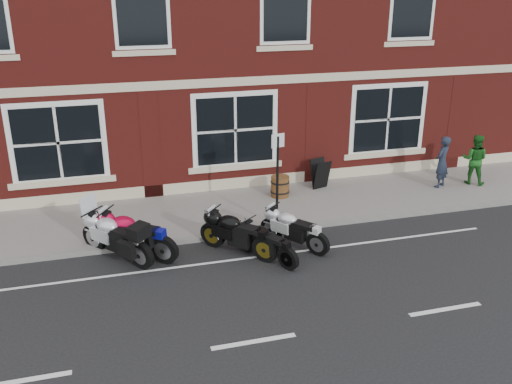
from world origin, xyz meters
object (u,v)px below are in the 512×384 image
at_px(moto_touring_silver, 115,235).
at_px(moto_sport_red, 133,233).
at_px(moto_naked_black, 267,241).
at_px(pedestrian_right, 475,159).
at_px(pedestrian_left, 442,162).
at_px(parking_sign, 277,174).
at_px(moto_sport_black, 237,232).
at_px(moto_sport_silver, 294,227).
at_px(barrel_planter, 280,186).
at_px(a_board_sign, 320,174).

height_order(moto_touring_silver, moto_sport_red, moto_touring_silver).
height_order(moto_naked_black, pedestrian_right, pedestrian_right).
relative_size(pedestrian_left, parking_sign, 0.65).
bearing_deg(parking_sign, moto_sport_black, -152.52).
height_order(moto_sport_silver, parking_sign, parking_sign).
relative_size(moto_sport_black, pedestrian_right, 1.06).
xyz_separation_m(moto_sport_red, barrel_planter, (4.44, 2.50, -0.16)).
distance_m(moto_sport_red, moto_sport_black, 2.46).
xyz_separation_m(moto_sport_silver, moto_naked_black, (-0.83, -0.48, -0.03)).
height_order(moto_touring_silver, moto_sport_black, moto_touring_silver).
xyz_separation_m(moto_sport_red, parking_sign, (3.71, 0.52, 0.96)).
xyz_separation_m(pedestrian_right, barrel_planter, (-6.16, 0.56, -0.48)).
xyz_separation_m(pedestrian_left, parking_sign, (-5.74, -1.42, 0.63)).
distance_m(moto_sport_red, pedestrian_left, 9.65).
relative_size(moto_naked_black, barrel_planter, 2.66).
xyz_separation_m(moto_sport_red, pedestrian_left, (9.45, 1.94, 0.33)).
bearing_deg(a_board_sign, moto_naked_black, -143.34).
xyz_separation_m(pedestrian_left, pedestrian_right, (1.15, -0.01, -0.01)).
bearing_deg(moto_sport_red, moto_sport_black, -63.46).
xyz_separation_m(moto_sport_silver, pedestrian_left, (5.64, 2.47, 0.41)).
relative_size(moto_sport_red, parking_sign, 0.76).
distance_m(moto_touring_silver, pedestrian_right, 11.18).
bearing_deg(moto_naked_black, moto_touring_silver, 132.57).
distance_m(moto_sport_red, moto_sport_silver, 3.85).
relative_size(moto_sport_silver, a_board_sign, 1.87).
xyz_separation_m(moto_sport_black, moto_sport_silver, (1.41, -0.02, -0.05)).
bearing_deg(pedestrian_right, moto_naked_black, 62.45).
height_order(moto_sport_black, pedestrian_right, pedestrian_right).
height_order(moto_sport_red, moto_naked_black, moto_sport_red).
bearing_deg(moto_naked_black, pedestrian_left, -6.00).
xyz_separation_m(moto_naked_black, parking_sign, (0.73, 1.53, 1.08)).
xyz_separation_m(pedestrian_right, a_board_sign, (-4.74, 0.94, -0.34)).
distance_m(barrel_planter, parking_sign, 2.39).
xyz_separation_m(moto_naked_black, barrel_planter, (1.45, 3.51, -0.05)).
height_order(moto_sport_silver, barrel_planter, moto_sport_silver).
bearing_deg(parking_sign, moto_sport_silver, -95.17).
xyz_separation_m(moto_sport_red, a_board_sign, (5.86, 2.88, -0.03)).
bearing_deg(a_board_sign, pedestrian_right, -28.07).
bearing_deg(barrel_planter, moto_sport_silver, -101.69).
height_order(moto_sport_red, moto_sport_silver, moto_sport_red).
xyz_separation_m(moto_touring_silver, parking_sign, (4.12, 0.50, 0.95)).
bearing_deg(barrel_planter, pedestrian_right, -5.23).
relative_size(moto_touring_silver, pedestrian_left, 1.14).
bearing_deg(pedestrian_right, moto_sport_black, 57.88).
bearing_deg(moto_touring_silver, pedestrian_right, -29.78).
distance_m(pedestrian_left, pedestrian_right, 1.15).
height_order(pedestrian_left, a_board_sign, pedestrian_left).
distance_m(moto_touring_silver, moto_naked_black, 3.55).
xyz_separation_m(moto_sport_silver, barrel_planter, (0.63, 3.03, -0.08)).
bearing_deg(moto_naked_black, moto_sport_silver, -0.27).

